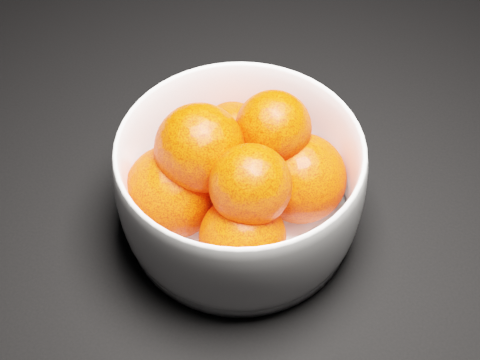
# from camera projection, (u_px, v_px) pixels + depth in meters

# --- Properties ---
(bowl) EXTENTS (0.19, 0.19, 0.09)m
(bowl) POSITION_uv_depth(u_px,v_px,m) (240.00, 184.00, 0.52)
(bowl) COLOR white
(bowl) RESTS_ON ground
(orange_pile) EXTENTS (0.16, 0.16, 0.11)m
(orange_pile) POSITION_uv_depth(u_px,v_px,m) (236.00, 176.00, 0.51)
(orange_pile) COLOR #EF2902
(orange_pile) RESTS_ON bowl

